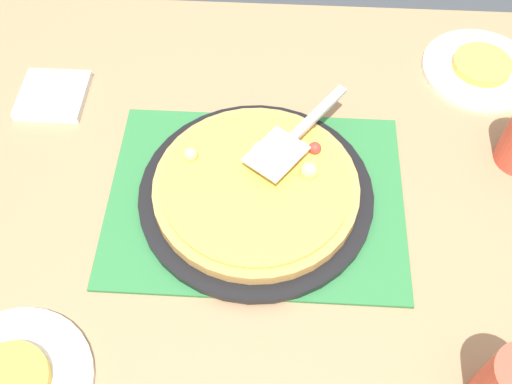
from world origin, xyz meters
TOP-DOWN VIEW (x-y plane):
  - ground_plane at (0.00, 0.00)m, footprint 8.00×8.00m
  - dining_table at (0.00, 0.00)m, footprint 1.40×1.00m
  - placemat at (0.00, 0.00)m, footprint 0.48×0.36m
  - pizza_pan at (0.00, 0.00)m, footprint 0.38×0.38m
  - pizza at (0.00, 0.00)m, footprint 0.33×0.33m
  - plate_far_right at (0.41, 0.32)m, footprint 0.22×0.22m
  - served_slice_left at (-0.31, -0.32)m, footprint 0.11×0.11m
  - served_slice_right at (0.41, 0.32)m, footprint 0.11×0.11m
  - pizza_server at (0.06, 0.08)m, footprint 0.17×0.21m
  - napkin_stack at (-0.39, 0.20)m, footprint 0.12×0.12m

SIDE VIEW (x-z plane):
  - ground_plane at x=0.00m, z-range 0.00..0.00m
  - dining_table at x=0.00m, z-range 0.27..1.02m
  - placemat at x=0.00m, z-range 0.75..0.76m
  - plate_far_right at x=0.41m, z-range 0.75..0.76m
  - napkin_stack at x=-0.39m, z-range 0.75..0.77m
  - pizza_pan at x=0.00m, z-range 0.76..0.77m
  - served_slice_left at x=-0.31m, z-range 0.76..0.78m
  - served_slice_right at x=0.41m, z-range 0.76..0.78m
  - pizza at x=0.00m, z-range 0.76..0.81m
  - pizza_server at x=0.06m, z-range 0.82..0.82m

